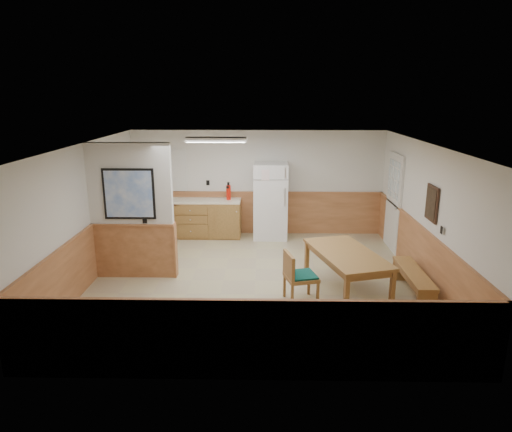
{
  "coord_description": "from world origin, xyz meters",
  "views": [
    {
      "loc": [
        0.16,
        -7.78,
        3.33
      ],
      "look_at": [
        0.01,
        0.4,
        1.13
      ],
      "focal_mm": 32.0,
      "sensor_mm": 36.0,
      "label": 1
    }
  ],
  "objects_px": {
    "dining_table": "(347,257)",
    "dining_bench": "(413,278)",
    "dining_chair": "(296,274)",
    "soap_bottle": "(164,195)",
    "refrigerator": "(271,201)",
    "fire_extinguisher": "(229,192)"
  },
  "relations": [
    {
      "from": "dining_bench",
      "to": "soap_bottle",
      "type": "relative_size",
      "value": 6.06
    },
    {
      "from": "dining_chair",
      "to": "soap_bottle",
      "type": "distance_m",
      "value": 4.59
    },
    {
      "from": "refrigerator",
      "to": "dining_table",
      "type": "xyz_separation_m",
      "value": [
        1.24,
        -3.15,
        -0.23
      ]
    },
    {
      "from": "refrigerator",
      "to": "soap_bottle",
      "type": "bearing_deg",
      "value": -179.98
    },
    {
      "from": "refrigerator",
      "to": "dining_table",
      "type": "bearing_deg",
      "value": -67.32
    },
    {
      "from": "dining_chair",
      "to": "fire_extinguisher",
      "type": "xyz_separation_m",
      "value": [
        -1.36,
        3.56,
        0.59
      ]
    },
    {
      "from": "refrigerator",
      "to": "fire_extinguisher",
      "type": "xyz_separation_m",
      "value": [
        -0.99,
        0.08,
        0.19
      ]
    },
    {
      "from": "refrigerator",
      "to": "dining_table",
      "type": "height_order",
      "value": "refrigerator"
    },
    {
      "from": "dining_bench",
      "to": "soap_bottle",
      "type": "bearing_deg",
      "value": 146.57
    },
    {
      "from": "refrigerator",
      "to": "dining_chair",
      "type": "xyz_separation_m",
      "value": [
        0.37,
        -3.48,
        -0.4
      ]
    },
    {
      "from": "soap_bottle",
      "to": "dining_bench",
      "type": "bearing_deg",
      "value": -33.94
    },
    {
      "from": "refrigerator",
      "to": "dining_bench",
      "type": "relative_size",
      "value": 1.19
    },
    {
      "from": "dining_bench",
      "to": "soap_bottle",
      "type": "height_order",
      "value": "soap_bottle"
    },
    {
      "from": "dining_chair",
      "to": "refrigerator",
      "type": "bearing_deg",
      "value": 81.86
    },
    {
      "from": "dining_table",
      "to": "fire_extinguisher",
      "type": "bearing_deg",
      "value": 108.9
    },
    {
      "from": "dining_table",
      "to": "dining_chair",
      "type": "height_order",
      "value": "dining_chair"
    },
    {
      "from": "fire_extinguisher",
      "to": "soap_bottle",
      "type": "bearing_deg",
      "value": 163.26
    },
    {
      "from": "soap_bottle",
      "to": "dining_chair",
      "type": "bearing_deg",
      "value": -50.64
    },
    {
      "from": "refrigerator",
      "to": "soap_bottle",
      "type": "height_order",
      "value": "refrigerator"
    },
    {
      "from": "dining_table",
      "to": "dining_bench",
      "type": "relative_size",
      "value": 1.31
    },
    {
      "from": "dining_table",
      "to": "dining_bench",
      "type": "bearing_deg",
      "value": -20.35
    },
    {
      "from": "dining_bench",
      "to": "dining_chair",
      "type": "xyz_separation_m",
      "value": [
        -2.0,
        -0.24,
        0.15
      ]
    }
  ]
}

